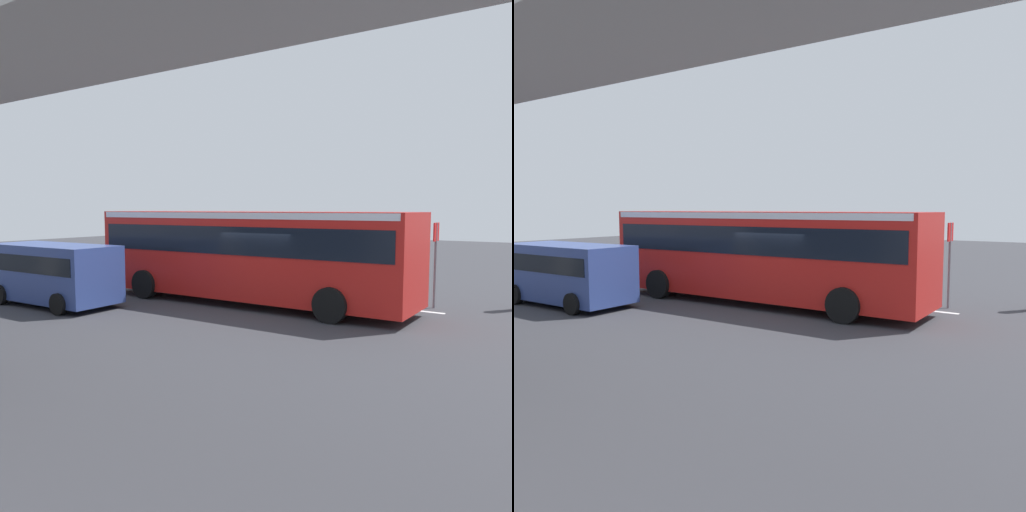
# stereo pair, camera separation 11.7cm
# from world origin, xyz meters

# --- Properties ---
(ground) EXTENTS (80.00, 80.00, 0.00)m
(ground) POSITION_xyz_m (0.00, 0.00, 0.00)
(ground) COLOR #38383D
(city_bus) EXTENTS (11.54, 2.85, 3.15)m
(city_bus) POSITION_xyz_m (1.12, -0.35, 1.88)
(city_bus) COLOR red
(city_bus) RESTS_ON ground
(parked_van) EXTENTS (4.80, 2.17, 2.05)m
(parked_van) POSITION_xyz_m (6.44, 3.49, 1.18)
(parked_van) COLOR #33478C
(parked_van) RESTS_ON ground
(traffic_sign) EXTENTS (0.08, 0.60, 2.80)m
(traffic_sign) POSITION_xyz_m (-4.47, -3.00, 1.89)
(traffic_sign) COLOR slate
(traffic_sign) RESTS_ON ground
(lane_dash_left) EXTENTS (2.00, 0.20, 0.01)m
(lane_dash_left) POSITION_xyz_m (-4.00, -2.23, 0.00)
(lane_dash_left) COLOR silver
(lane_dash_left) RESTS_ON ground
(lane_dash_centre) EXTENTS (2.00, 0.20, 0.01)m
(lane_dash_centre) POSITION_xyz_m (0.00, -2.23, 0.00)
(lane_dash_centre) COLOR silver
(lane_dash_centre) RESTS_ON ground
(lane_dash_right) EXTENTS (2.00, 0.20, 0.01)m
(lane_dash_right) POSITION_xyz_m (4.00, -2.23, 0.00)
(lane_dash_right) COLOR silver
(lane_dash_right) RESTS_ON ground
(lane_dash_rightmost) EXTENTS (2.00, 0.20, 0.01)m
(lane_dash_rightmost) POSITION_xyz_m (8.00, -2.23, 0.00)
(lane_dash_rightmost) COLOR silver
(lane_dash_rightmost) RESTS_ON ground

